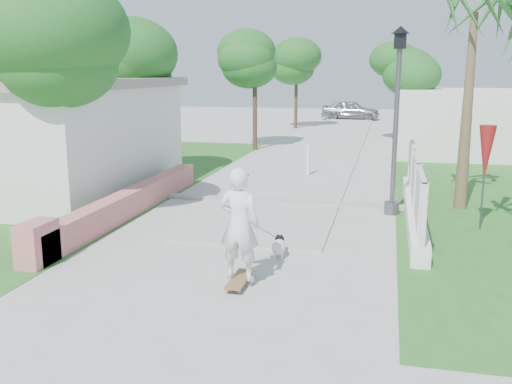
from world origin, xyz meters
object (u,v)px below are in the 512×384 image
(parked_car, at_px, (351,110))
(patio_umbrella, at_px, (486,154))
(street_lamp, at_px, (396,114))
(bollard, at_px, (308,159))
(skateboarder, at_px, (250,225))
(dog, at_px, (279,246))

(parked_car, bearing_deg, patio_umbrella, -166.12)
(street_lamp, bearing_deg, bollard, 120.96)
(patio_umbrella, bearing_deg, parked_car, 99.48)
(patio_umbrella, xyz_separation_m, skateboarder, (-4.29, -3.84, -0.81))
(dog, bearing_deg, street_lamp, 54.99)
(patio_umbrella, relative_size, parked_car, 0.57)
(parked_car, bearing_deg, bollard, -175.16)
(skateboarder, height_order, parked_car, skateboarder)
(dog, xyz_separation_m, parked_car, (-0.82, 31.48, 0.47))
(skateboarder, xyz_separation_m, dog, (0.33, 0.97, -0.65))
(dog, distance_m, parked_car, 31.49)
(skateboarder, distance_m, parked_car, 32.46)
(patio_umbrella, relative_size, dog, 3.87)
(bollard, bearing_deg, street_lamp, -59.04)
(dog, relative_size, parked_car, 0.15)
(dog, bearing_deg, bollard, 87.40)
(bollard, bearing_deg, patio_umbrella, -50.09)
(street_lamp, relative_size, bollard, 4.07)
(street_lamp, relative_size, parked_car, 1.09)
(street_lamp, relative_size, dog, 7.48)
(bollard, distance_m, patio_umbrella, 7.25)
(street_lamp, distance_m, parked_car, 27.81)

